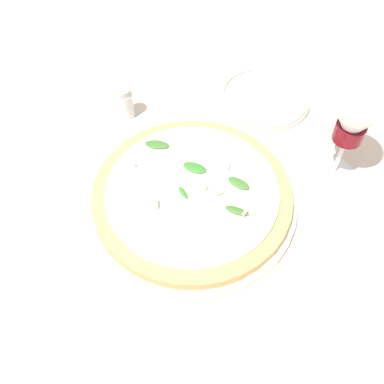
# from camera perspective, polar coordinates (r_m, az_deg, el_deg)

# --- Properties ---
(ground_plane) EXTENTS (6.00, 6.00, 0.00)m
(ground_plane) POSITION_cam_1_polar(r_m,az_deg,el_deg) (0.74, 1.20, -2.50)
(ground_plane) COLOR beige
(pizza_arugula_main) EXTENTS (0.34, 0.34, 0.05)m
(pizza_arugula_main) POSITION_cam_1_polar(r_m,az_deg,el_deg) (0.73, 0.00, -0.59)
(pizza_arugula_main) COLOR silver
(pizza_arugula_main) RESTS_ON ground_plane
(wine_glass) EXTENTS (0.09, 0.09, 0.17)m
(wine_glass) POSITION_cam_1_polar(r_m,az_deg,el_deg) (0.74, 19.72, 8.14)
(wine_glass) COLOR white
(wine_glass) RESTS_ON ground_plane
(side_plate_white) EXTENTS (0.18, 0.18, 0.02)m
(side_plate_white) POSITION_cam_1_polar(r_m,az_deg,el_deg) (0.92, 9.11, 11.77)
(side_plate_white) COLOR silver
(side_plate_white) RESTS_ON ground_plane
(shaker_pepper) EXTENTS (0.03, 0.03, 0.07)m
(shaker_pepper) POSITION_cam_1_polar(r_m,az_deg,el_deg) (0.87, -8.55, 11.16)
(shaker_pepper) COLOR silver
(shaker_pepper) RESTS_ON ground_plane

